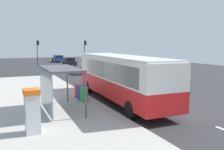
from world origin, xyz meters
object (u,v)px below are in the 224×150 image
object	(u,v)px
recycling_bin_red	(78,91)
recycling_bin_blue	(81,93)
traffic_light_far_side	(38,49)
sedan_near	(58,58)
bus	(121,76)
white_van	(91,63)
bus_shelter	(55,78)
sedan_far	(69,61)
ticket_machine	(32,111)
traffic_light_near_side	(85,48)
recycling_bin_green	(84,95)

from	to	relation	value
recycling_bin_red	recycling_bin_blue	bearing A→B (deg)	-90.00
traffic_light_far_side	sedan_near	bearing A→B (deg)	57.76
sedan_near	recycling_bin_red	world-z (taller)	sedan_near
bus	white_van	distance (m)	17.36
recycling_bin_blue	bus	bearing A→B (deg)	-24.65
traffic_light_far_side	bus_shelter	bearing A→B (deg)	-96.02
sedan_far	traffic_light_far_side	world-z (taller)	traffic_light_far_side
ticket_machine	recycling_bin_blue	world-z (taller)	ticket_machine
bus_shelter	bus	bearing A→B (deg)	13.54
recycling_bin_blue	bus_shelter	xyz separation A→B (m)	(-2.21, -2.27, 1.44)
sedan_far	traffic_light_near_side	size ratio (longest dim) A/B	0.96
white_van	ticket_machine	distance (m)	23.38
sedan_far	white_van	bearing A→B (deg)	-90.45
white_van	traffic_light_far_side	xyz separation A→B (m)	(-5.30, 13.39, 1.77)
recycling_bin_blue	recycling_bin_red	size ratio (longest dim) A/B	1.00
bus	recycling_bin_red	world-z (taller)	bus
ticket_machine	recycling_bin_green	world-z (taller)	ticket_machine
recycling_bin_red	bus	bearing A→B (deg)	-36.51
ticket_machine	traffic_light_far_side	bearing A→B (deg)	81.85
ticket_machine	traffic_light_far_side	distance (m)	34.83
sedan_near	recycling_bin_green	distance (m)	38.97
bus	sedan_near	size ratio (longest dim) A/B	2.47
sedan_near	traffic_light_far_side	size ratio (longest dim) A/B	0.96
white_van	recycling_bin_blue	distance (m)	17.03
bus_shelter	sedan_near	bearing A→B (deg)	77.71
traffic_light_far_side	ticket_machine	bearing A→B (deg)	-98.15
recycling_bin_red	traffic_light_far_side	distance (m)	28.59
ticket_machine	recycling_bin_blue	bearing A→B (deg)	53.98
sedan_near	recycling_bin_red	xyz separation A→B (m)	(-6.50, -37.02, -0.14)
recycling_bin_blue	white_van	bearing A→B (deg)	67.91
bus	recycling_bin_blue	distance (m)	2.98
recycling_bin_green	recycling_bin_red	xyz separation A→B (m)	(0.00, 1.40, 0.00)
sedan_near	traffic_light_far_side	bearing A→B (deg)	-122.24
ticket_machine	recycling_bin_red	bearing A→B (deg)	57.31
sedan_near	recycling_bin_red	distance (m)	37.59
traffic_light_far_side	white_van	bearing A→B (deg)	-68.43
recycling_bin_green	ticket_machine	bearing A→B (deg)	-129.99
sedan_far	recycling_bin_green	distance (m)	29.48
sedan_far	recycling_bin_blue	xyz separation A→B (m)	(-6.50, -28.05, -0.14)
bus	traffic_light_far_side	size ratio (longest dim) A/B	2.38
traffic_light_near_side	bus_shelter	world-z (taller)	traffic_light_near_side
traffic_light_far_side	sedan_far	bearing A→B (deg)	-11.63
sedan_near	traffic_light_far_side	distance (m)	10.38
recycling_bin_red	ticket_machine	bearing A→B (deg)	-122.69
bus_shelter	traffic_light_near_side	bearing A→B (deg)	68.75
white_van	recycling_bin_red	world-z (taller)	white_van
white_van	sedan_near	world-z (taller)	white_van
recycling_bin_blue	bus_shelter	distance (m)	3.49
traffic_light_near_side	bus_shelter	size ratio (longest dim) A/B	1.17
bus	recycling_bin_blue	xyz separation A→B (m)	(-2.49, 1.14, -1.19)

